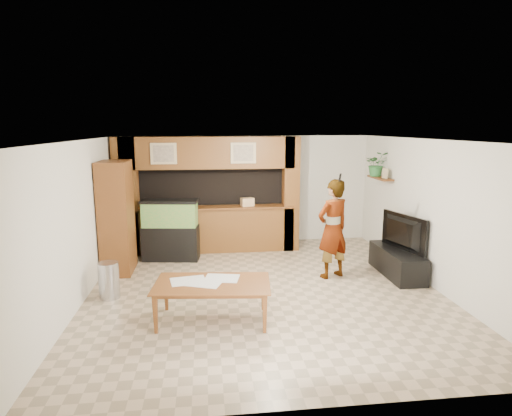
{
  "coord_description": "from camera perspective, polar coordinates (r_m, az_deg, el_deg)",
  "views": [
    {
      "loc": [
        -0.97,
        -7.03,
        2.82
      ],
      "look_at": [
        -0.07,
        0.6,
        1.35
      ],
      "focal_mm": 30.0,
      "sensor_mm": 36.0,
      "label": 1
    }
  ],
  "objects": [
    {
      "name": "newspaper_b",
      "position": [
        6.32,
        -6.96,
        -9.88
      ],
      "size": [
        0.59,
        0.52,
        0.01
      ],
      "primitive_type": "cube",
      "rotation": [
        0.0,
        0.0,
        -0.37
      ],
      "color": "silver",
      "rests_on": "dining_table"
    },
    {
      "name": "potted_plant",
      "position": [
        9.94,
        15.79,
        5.66
      ],
      "size": [
        0.56,
        0.5,
        0.54
      ],
      "primitive_type": "imported",
      "rotation": [
        0.0,
        0.0,
        -0.18
      ],
      "color": "#2C6E34",
      "rests_on": "wall_shelf"
    },
    {
      "name": "microphone",
      "position": [
        7.81,
        11.13,
        3.99
      ],
      "size": [
        0.04,
        0.1,
        0.16
      ],
      "primitive_type": "cylinder",
      "rotation": [
        0.44,
        0.0,
        0.0
      ],
      "color": "black",
      "rests_on": "person"
    },
    {
      "name": "counter_box",
      "position": [
        9.68,
        -1.17,
        0.8
      ],
      "size": [
        0.32,
        0.25,
        0.19
      ],
      "primitive_type": "cube",
      "rotation": [
        0.0,
        0.0,
        0.25
      ],
      "color": "tan",
      "rests_on": "partition"
    },
    {
      "name": "aquarium",
      "position": [
        9.28,
        -11.33,
        -2.98
      ],
      "size": [
        1.18,
        0.44,
        1.3
      ],
      "rotation": [
        0.0,
        0.0,
        -0.13
      ],
      "color": "black",
      "rests_on": "floor"
    },
    {
      "name": "wall_shelf",
      "position": [
        9.83,
        16.22,
        3.87
      ],
      "size": [
        0.25,
        0.9,
        0.04
      ],
      "primitive_type": "cube",
      "color": "brown",
      "rests_on": "wall_right"
    },
    {
      "name": "wall_clock",
      "position": [
        8.33,
        -20.6,
        3.81
      ],
      "size": [
        0.05,
        0.25,
        0.25
      ],
      "color": "black",
      "rests_on": "wall_left"
    },
    {
      "name": "person",
      "position": [
        8.11,
        10.2,
        -2.76
      ],
      "size": [
        0.81,
        0.69,
        1.87
      ],
      "primitive_type": "imported",
      "rotation": [
        0.0,
        0.0,
        3.58
      ],
      "color": "#9D8756",
      "rests_on": "floor"
    },
    {
      "name": "wall_right",
      "position": [
        8.22,
        22.29,
        -0.64
      ],
      "size": [
        0.0,
        6.5,
        6.5
      ],
      "primitive_type": "plane",
      "rotation": [
        1.57,
        0.0,
        -1.57
      ],
      "color": "silver",
      "rests_on": "floor"
    },
    {
      "name": "wall_back",
      "position": [
        10.44,
        -1.34,
        2.47
      ],
      "size": [
        6.0,
        0.0,
        6.0
      ],
      "primitive_type": "plane",
      "rotation": [
        1.57,
        0.0,
        0.0
      ],
      "color": "silver",
      "rests_on": "floor"
    },
    {
      "name": "dining_table",
      "position": [
        6.4,
        -5.84,
        -12.46
      ],
      "size": [
        1.76,
        1.1,
        0.59
      ],
      "primitive_type": "imported",
      "rotation": [
        0.0,
        0.0,
        -0.1
      ],
      "color": "brown",
      "rests_on": "floor"
    },
    {
      "name": "television",
      "position": [
        8.56,
        18.52,
        -3.12
      ],
      "size": [
        0.46,
        1.18,
        0.68
      ],
      "primitive_type": "imported",
      "rotation": [
        0.0,
        0.0,
        1.84
      ],
      "color": "black",
      "rests_on": "tv_stand"
    },
    {
      "name": "wall_left",
      "position": [
        7.48,
        -22.34,
        -1.72
      ],
      "size": [
        0.0,
        6.5,
        6.5
      ],
      "primitive_type": "plane",
      "rotation": [
        1.57,
        0.0,
        1.57
      ],
      "color": "silver",
      "rests_on": "floor"
    },
    {
      "name": "newspaper_a",
      "position": [
        6.44,
        -9.02,
        -9.55
      ],
      "size": [
        0.56,
        0.45,
        0.01
      ],
      "primitive_type": "cube",
      "rotation": [
        0.0,
        0.0,
        0.17
      ],
      "color": "silver",
      "rests_on": "dining_table"
    },
    {
      "name": "floor",
      "position": [
        7.64,
        1.06,
        -10.82
      ],
      "size": [
        6.5,
        6.5,
        0.0
      ],
      "primitive_type": "plane",
      "color": "tan",
      "rests_on": "ground"
    },
    {
      "name": "trash_can",
      "position": [
        7.59,
        -19.02,
        -9.11
      ],
      "size": [
        0.34,
        0.34,
        0.61
      ],
      "primitive_type": "cylinder",
      "color": "#B2B2B7",
      "rests_on": "floor"
    },
    {
      "name": "partition",
      "position": [
        9.79,
        -6.54,
        1.91
      ],
      "size": [
        4.2,
        0.99,
        2.6
      ],
      "color": "brown",
      "rests_on": "floor"
    },
    {
      "name": "ceiling",
      "position": [
        7.1,
        1.13,
        9.06
      ],
      "size": [
        6.5,
        6.5,
        0.0
      ],
      "primitive_type": "plane",
      "color": "white",
      "rests_on": "wall_back"
    },
    {
      "name": "tv_stand",
      "position": [
        8.72,
        18.29,
        -6.89
      ],
      "size": [
        0.55,
        1.49,
        0.5
      ],
      "primitive_type": "cube",
      "color": "black",
      "rests_on": "floor"
    },
    {
      "name": "photo_frame",
      "position": [
        9.59,
        16.84,
        4.44
      ],
      "size": [
        0.07,
        0.17,
        0.22
      ],
      "primitive_type": "cube",
      "rotation": [
        0.0,
        0.0,
        0.24
      ],
      "color": "tan",
      "rests_on": "wall_shelf"
    },
    {
      "name": "newspaper_c",
      "position": [
        6.48,
        -4.58,
        -9.31
      ],
      "size": [
        0.56,
        0.46,
        0.01
      ],
      "primitive_type": "cube",
      "rotation": [
        0.0,
        0.0,
        -0.21
      ],
      "color": "silver",
      "rests_on": "dining_table"
    },
    {
      "name": "pantry_cabinet",
      "position": [
        8.69,
        -18.07,
        -1.2
      ],
      "size": [
        0.54,
        0.89,
        2.17
      ],
      "primitive_type": "cube",
      "color": "brown",
      "rests_on": "floor"
    }
  ]
}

